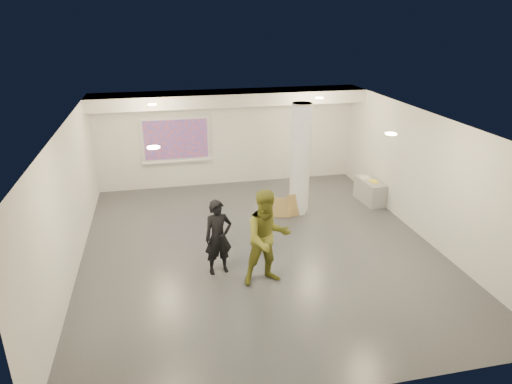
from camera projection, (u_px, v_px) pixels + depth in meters
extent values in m
cube|color=#3B3E43|center=(260.00, 248.00, 10.63)|extent=(8.00, 9.00, 0.01)
cube|color=silver|center=(260.00, 121.00, 9.54)|extent=(8.00, 9.00, 0.01)
cube|color=silver|center=(228.00, 137.00, 14.18)|extent=(8.00, 0.01, 3.00)
cube|color=silver|center=(335.00, 307.00, 5.99)|extent=(8.00, 0.01, 3.00)
cube|color=silver|center=(69.00, 203.00, 9.29)|extent=(0.01, 9.00, 3.00)
cube|color=silver|center=(423.00, 175.00, 10.88)|extent=(0.01, 9.00, 3.00)
cube|color=silver|center=(230.00, 98.00, 13.19)|extent=(8.00, 1.10, 0.36)
cylinder|color=#E6CD87|center=(152.00, 104.00, 11.38)|extent=(0.22, 0.22, 0.02)
cylinder|color=#E6CD87|center=(319.00, 98.00, 12.25)|extent=(0.22, 0.22, 0.02)
cylinder|color=#E6CD87|center=(153.00, 147.00, 7.74)|extent=(0.22, 0.22, 0.02)
cylinder|color=#E6CD87|center=(391.00, 134.00, 8.62)|extent=(0.22, 0.22, 0.02)
cylinder|color=white|center=(300.00, 160.00, 12.02)|extent=(0.52, 0.52, 3.00)
cube|color=white|center=(176.00, 139.00, 13.80)|extent=(2.10, 0.06, 1.40)
cube|color=#073DB1|center=(176.00, 139.00, 13.76)|extent=(1.90, 0.01, 1.20)
cube|color=white|center=(178.00, 162.00, 14.01)|extent=(2.10, 0.08, 0.04)
cube|color=gray|center=(370.00, 191.00, 13.13)|extent=(0.53, 1.13, 0.64)
cube|color=silver|center=(365.00, 178.00, 13.23)|extent=(0.33, 0.38, 0.02)
cube|color=yellow|center=(374.00, 181.00, 12.93)|extent=(0.21, 0.28, 0.03)
cube|color=olive|center=(297.00, 205.00, 12.24)|extent=(0.57, 0.21, 0.62)
cube|color=olive|center=(282.00, 208.00, 12.18)|extent=(0.52, 0.31, 0.52)
imported|color=black|center=(218.00, 237.00, 9.38)|extent=(0.65, 0.48, 1.62)
imported|color=olive|center=(268.00, 238.00, 8.95)|extent=(1.04, 0.85, 1.98)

